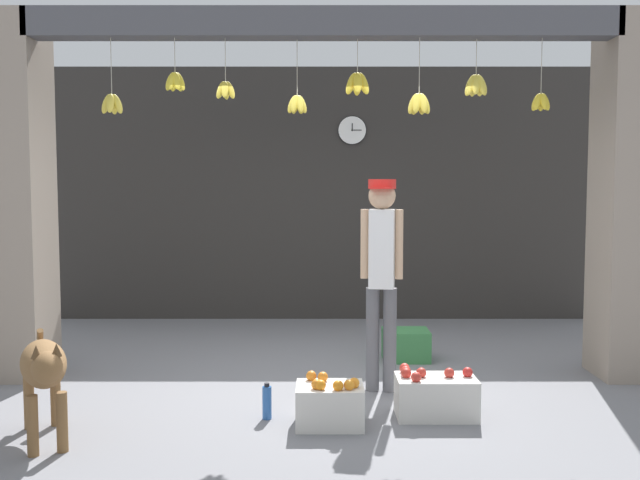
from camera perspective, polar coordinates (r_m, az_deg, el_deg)
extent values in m
plane|color=slate|center=(6.12, 0.01, -11.51)|extent=(60.00, 60.00, 0.00)
cube|color=#2D2B28|center=(8.93, -0.05, 3.68)|extent=(6.82, 0.12, 3.13)
cube|color=gray|center=(6.77, -24.09, 3.07)|extent=(0.70, 0.60, 3.13)
cube|color=gray|center=(6.79, 24.04, 3.08)|extent=(0.70, 0.60, 3.13)
cube|color=#4C4C51|center=(6.16, 0.01, 16.93)|extent=(4.92, 0.24, 0.24)
cylinder|color=#B2AD99|center=(6.31, -16.55, 13.21)|extent=(0.01, 0.01, 0.46)
ellipsoid|color=yellow|center=(6.25, -16.09, 10.43)|extent=(0.12, 0.06, 0.18)
ellipsoid|color=yellow|center=(6.31, -16.37, 10.37)|extent=(0.06, 0.12, 0.18)
ellipsoid|color=yellow|center=(6.28, -16.89, 10.39)|extent=(0.12, 0.06, 0.18)
ellipsoid|color=yellow|center=(6.22, -16.61, 10.45)|extent=(0.06, 0.12, 0.18)
cylinder|color=#B2AD99|center=(6.21, -11.72, 14.28)|extent=(0.01, 0.01, 0.28)
ellipsoid|color=yellow|center=(6.17, -11.30, 12.33)|extent=(0.11, 0.06, 0.17)
ellipsoid|color=yellow|center=(6.21, -11.43, 12.28)|extent=(0.09, 0.10, 0.18)
ellipsoid|color=yellow|center=(6.22, -11.82, 12.26)|extent=(0.09, 0.10, 0.18)
ellipsoid|color=yellow|center=(6.19, -12.08, 12.30)|extent=(0.11, 0.06, 0.17)
ellipsoid|color=yellow|center=(6.15, -11.96, 12.35)|extent=(0.09, 0.10, 0.18)
ellipsoid|color=yellow|center=(6.14, -11.57, 12.37)|extent=(0.09, 0.10, 0.18)
cylinder|color=#B2AD99|center=(6.15, -7.77, 14.09)|extent=(0.01, 0.01, 0.35)
ellipsoid|color=gold|center=(6.11, -7.37, 11.81)|extent=(0.11, 0.06, 0.16)
ellipsoid|color=gold|center=(6.15, -7.70, 11.76)|extent=(0.06, 0.11, 0.16)
ellipsoid|color=gold|center=(6.12, -8.13, 11.79)|extent=(0.11, 0.06, 0.16)
ellipsoid|color=gold|center=(6.07, -7.80, 11.85)|extent=(0.06, 0.11, 0.16)
cylinder|color=#B2AD99|center=(6.14, -2.03, 13.62)|extent=(0.01, 0.01, 0.46)
ellipsoid|color=gold|center=(6.10, -1.62, 10.80)|extent=(0.11, 0.06, 0.17)
ellipsoid|color=gold|center=(6.14, -1.81, 10.76)|extent=(0.09, 0.10, 0.17)
ellipsoid|color=gold|center=(6.14, -2.21, 10.75)|extent=(0.09, 0.10, 0.17)
ellipsoid|color=gold|center=(6.10, -2.42, 10.79)|extent=(0.11, 0.06, 0.17)
ellipsoid|color=gold|center=(6.07, -2.23, 10.83)|extent=(0.09, 0.10, 0.17)
ellipsoid|color=gold|center=(6.06, -1.83, 10.83)|extent=(0.09, 0.10, 0.17)
cylinder|color=#B2AD99|center=(6.13, 2.84, 14.50)|extent=(0.01, 0.01, 0.28)
ellipsoid|color=yellow|center=(6.10, 3.31, 12.39)|extent=(0.13, 0.07, 0.20)
ellipsoid|color=yellow|center=(6.15, 2.80, 12.33)|extent=(0.07, 0.13, 0.20)
ellipsoid|color=yellow|center=(6.09, 2.34, 12.40)|extent=(0.13, 0.07, 0.20)
ellipsoid|color=yellow|center=(6.05, 2.85, 12.46)|extent=(0.07, 0.13, 0.20)
cylinder|color=#B2AD99|center=(6.11, 7.78, 13.66)|extent=(0.01, 0.01, 0.46)
ellipsoid|color=gold|center=(6.07, 8.19, 10.74)|extent=(0.12, 0.07, 0.19)
ellipsoid|color=gold|center=(6.11, 7.91, 10.70)|extent=(0.10, 0.12, 0.20)
ellipsoid|color=gold|center=(6.10, 7.47, 10.71)|extent=(0.10, 0.12, 0.20)
ellipsoid|color=gold|center=(6.06, 7.30, 10.76)|extent=(0.12, 0.07, 0.19)
ellipsoid|color=gold|center=(6.02, 7.57, 10.80)|extent=(0.10, 0.12, 0.20)
ellipsoid|color=gold|center=(6.03, 8.02, 10.78)|extent=(0.10, 0.12, 0.20)
cylinder|color=#B2AD99|center=(6.27, 12.22, 14.12)|extent=(0.01, 0.01, 0.29)
ellipsoid|color=yellow|center=(6.25, 12.63, 11.99)|extent=(0.13, 0.07, 0.19)
ellipsoid|color=yellow|center=(6.28, 12.39, 11.96)|extent=(0.11, 0.11, 0.20)
ellipsoid|color=yellow|center=(6.28, 12.00, 11.96)|extent=(0.08, 0.13, 0.20)
ellipsoid|color=yellow|center=(6.25, 11.75, 12.01)|extent=(0.12, 0.10, 0.20)
ellipsoid|color=yellow|center=(6.21, 11.83, 12.06)|extent=(0.12, 0.10, 0.20)
ellipsoid|color=yellow|center=(6.19, 12.18, 12.07)|extent=(0.08, 0.13, 0.20)
ellipsoid|color=yellow|center=(6.20, 12.54, 12.05)|extent=(0.11, 0.11, 0.20)
cylinder|color=#B2AD99|center=(6.35, 17.12, 13.17)|extent=(0.01, 0.01, 0.45)
ellipsoid|color=yellow|center=(6.32, 17.41, 10.49)|extent=(0.10, 0.06, 0.16)
ellipsoid|color=yellow|center=(6.35, 17.07, 10.47)|extent=(0.07, 0.10, 0.16)
ellipsoid|color=yellow|center=(6.32, 16.72, 10.50)|extent=(0.10, 0.09, 0.17)
ellipsoid|color=yellow|center=(6.28, 16.84, 10.54)|extent=(0.10, 0.09, 0.17)
ellipsoid|color=yellow|center=(6.28, 17.27, 10.53)|extent=(0.07, 0.10, 0.16)
ellipsoid|color=brown|center=(5.07, -21.44, -9.18)|extent=(0.56, 0.77, 0.29)
cylinder|color=brown|center=(4.90, -20.11, -13.53)|extent=(0.07, 0.07, 0.38)
cylinder|color=brown|center=(4.89, -22.19, -13.62)|extent=(0.07, 0.07, 0.38)
cylinder|color=brown|center=(5.42, -20.57, -11.80)|extent=(0.07, 0.07, 0.38)
cylinder|color=brown|center=(5.41, -22.43, -11.87)|extent=(0.07, 0.07, 0.38)
ellipsoid|color=brown|center=(4.67, -21.19, -9.51)|extent=(0.28, 0.32, 0.20)
cone|color=brown|center=(4.65, -20.51, -8.25)|extent=(0.06, 0.06, 0.08)
cone|color=brown|center=(4.65, -21.94, -8.30)|extent=(0.06, 0.06, 0.08)
cylinder|color=brown|center=(5.45, -21.67, -7.94)|extent=(0.13, 0.22, 0.29)
cylinder|color=#56565B|center=(5.87, 5.42, -7.95)|extent=(0.11, 0.11, 0.85)
cylinder|color=#56565B|center=(5.88, 4.05, -7.92)|extent=(0.11, 0.11, 0.85)
cube|color=white|center=(5.76, 4.78, -0.71)|extent=(0.22, 0.20, 0.64)
cylinder|color=tan|center=(5.75, 6.17, -0.35)|extent=(0.06, 0.06, 0.56)
cylinder|color=tan|center=(5.77, 3.40, -0.31)|extent=(0.06, 0.06, 0.56)
sphere|color=tan|center=(5.74, 4.81, 3.55)|extent=(0.22, 0.22, 0.22)
cylinder|color=red|center=(5.74, 4.81, 4.48)|extent=(0.22, 0.22, 0.08)
cube|color=red|center=(5.63, 4.73, 4.15)|extent=(0.20, 0.15, 0.01)
cube|color=silver|center=(5.11, 0.61, -13.09)|extent=(0.47, 0.37, 0.29)
sphere|color=orange|center=(4.97, -0.45, -11.49)|extent=(0.07, 0.07, 0.07)
sphere|color=orange|center=(5.18, -0.88, -10.82)|extent=(0.07, 0.07, 0.07)
sphere|color=orange|center=(4.94, 1.28, -11.58)|extent=(0.07, 0.07, 0.07)
sphere|color=orange|center=(5.15, 0.05, -10.90)|extent=(0.07, 0.07, 0.07)
sphere|color=orange|center=(4.96, 2.18, -11.52)|extent=(0.07, 0.07, 0.07)
sphere|color=orange|center=(4.95, -0.13, -11.53)|extent=(0.07, 0.07, 0.07)
sphere|color=orange|center=(5.01, 2.57, -11.36)|extent=(0.07, 0.07, 0.07)
cube|color=silver|center=(5.35, 9.08, -12.28)|extent=(0.58, 0.36, 0.29)
sphere|color=red|center=(5.33, 6.69, -10.36)|extent=(0.07, 0.07, 0.07)
sphere|color=red|center=(5.36, 11.55, -10.32)|extent=(0.07, 0.07, 0.07)
sphere|color=red|center=(5.27, 6.73, -10.53)|extent=(0.07, 0.07, 0.07)
sphere|color=red|center=(5.40, 6.60, -10.15)|extent=(0.07, 0.07, 0.07)
sphere|color=red|center=(5.29, 7.93, -10.46)|extent=(0.07, 0.07, 0.07)
sphere|color=red|center=(5.32, 10.12, -10.42)|extent=(0.07, 0.07, 0.07)
sphere|color=red|center=(5.17, 7.53, -10.82)|extent=(0.07, 0.07, 0.07)
cube|color=#387A42|center=(6.98, 6.70, -8.33)|extent=(0.44, 0.38, 0.29)
cylinder|color=#2D60AD|center=(5.26, -4.44, -12.86)|extent=(0.07, 0.07, 0.24)
cylinder|color=black|center=(5.23, -4.45, -11.48)|extent=(0.04, 0.04, 0.03)
cylinder|color=black|center=(8.90, 2.40, 8.76)|extent=(0.36, 0.01, 0.36)
cylinder|color=white|center=(8.89, 2.41, 8.77)|extent=(0.34, 0.02, 0.34)
cube|color=black|center=(8.88, 2.41, 9.02)|extent=(0.01, 0.01, 0.09)
cube|color=black|center=(8.88, 2.74, 8.77)|extent=(0.13, 0.01, 0.01)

